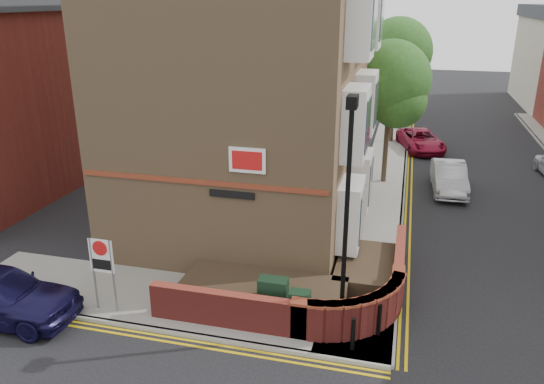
{
  "coord_description": "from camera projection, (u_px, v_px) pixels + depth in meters",
  "views": [
    {
      "loc": [
        2.84,
        -11.01,
        8.52
      ],
      "look_at": [
        -1.03,
        4.0,
        2.82
      ],
      "focal_mm": 35.0,
      "sensor_mm": 36.0,
      "label": 1
    }
  ],
  "objects": [
    {
      "name": "tree_far",
      "position": [
        401.0,
        50.0,
        38.76
      ],
      "size": [
        3.81,
        3.81,
        7.0
      ],
      "color": "#382B1E",
      "rests_on": "pavement_main"
    },
    {
      "name": "zone_sign",
      "position": [
        102.0,
        262.0,
        14.67
      ],
      "size": [
        0.72,
        0.07,
        2.2
      ],
      "color": "slate",
      "rests_on": "pavement_corner"
    },
    {
      "name": "silver_car_near",
      "position": [
        449.0,
        177.0,
        24.59
      ],
      "size": [
        1.6,
        4.14,
        1.35
      ],
      "primitive_type": "imported",
      "rotation": [
        0.0,
        0.0,
        0.04
      ],
      "color": "#A0A2A7",
      "rests_on": "ground"
    },
    {
      "name": "tree_mid",
      "position": [
        397.0,
        57.0,
        31.39
      ],
      "size": [
        4.03,
        4.03,
        7.42
      ],
      "color": "#382B1E",
      "rests_on": "pavement_main"
    },
    {
      "name": "yellow_lines_side",
      "position": [
        143.0,
        335.0,
        14.2
      ],
      "size": [
        13.0,
        0.28,
        0.01
      ],
      "primitive_type": "cube",
      "color": "gold",
      "rests_on": "ground"
    },
    {
      "name": "red_car_main",
      "position": [
        421.0,
        140.0,
        31.3
      ],
      "size": [
        3.19,
        4.76,
        1.21
      ],
      "primitive_type": "imported",
      "rotation": [
        0.0,
        0.0,
        0.29
      ],
      "color": "maroon",
      "rests_on": "ground"
    },
    {
      "name": "kerb_main_near",
      "position": [
        405.0,
        171.0,
        27.43
      ],
      "size": [
        0.15,
        32.0,
        0.12
      ],
      "primitive_type": "cube",
      "color": "gray",
      "rests_on": "ground"
    },
    {
      "name": "traffic_light_assembly",
      "position": [
        402.0,
        90.0,
        34.82
      ],
      "size": [
        0.2,
        0.16,
        4.2
      ],
      "color": "black",
      "rests_on": "pavement_main"
    },
    {
      "name": "lamppost",
      "position": [
        346.0,
        219.0,
        13.18
      ],
      "size": [
        0.25,
        0.5,
        6.3
      ],
      "color": "black",
      "rests_on": "pavement_corner"
    },
    {
      "name": "pavement_corner",
      "position": [
        171.0,
        300.0,
        15.77
      ],
      "size": [
        13.0,
        3.0,
        0.12
      ],
      "primitive_type": "cube",
      "color": "gray",
      "rests_on": "ground"
    },
    {
      "name": "bollard_near",
      "position": [
        353.0,
        334.0,
        13.31
      ],
      "size": [
        0.11,
        0.11,
        0.9
      ],
      "primitive_type": "cylinder",
      "color": "black",
      "rests_on": "pavement_corner"
    },
    {
      "name": "yellow_lines_main",
      "position": [
        410.0,
        173.0,
        27.39
      ],
      "size": [
        0.28,
        32.0,
        0.01
      ],
      "primitive_type": "cube",
      "color": "gold",
      "rests_on": "ground"
    },
    {
      "name": "bollard_far",
      "position": [
        379.0,
        320.0,
        13.9
      ],
      "size": [
        0.11,
        0.11,
        0.9
      ],
      "primitive_type": "cylinder",
      "color": "black",
      "rests_on": "pavement_corner"
    },
    {
      "name": "corner_building",
      "position": [
        251.0,
        64.0,
        19.4
      ],
      "size": [
        8.95,
        10.4,
        13.6
      ],
      "color": "#8E6E4B",
      "rests_on": "ground"
    },
    {
      "name": "utility_cabinet_large",
      "position": [
        273.0,
        298.0,
        14.62
      ],
      "size": [
        0.8,
        0.45,
        1.2
      ],
      "primitive_type": "cube",
      "color": "black",
      "rests_on": "pavement_corner"
    },
    {
      "name": "utility_cabinet_small",
      "position": [
        299.0,
        310.0,
        14.17
      ],
      "size": [
        0.55,
        0.4,
        1.1
      ],
      "primitive_type": "cube",
      "color": "black",
      "rests_on": "pavement_corner"
    },
    {
      "name": "pavement_main",
      "position": [
        385.0,
        170.0,
        27.67
      ],
      "size": [
        2.0,
        32.0,
        0.12
      ],
      "primitive_type": "cube",
      "color": "gray",
      "rests_on": "ground"
    },
    {
      "name": "ground",
      "position": [
        272.0,
        350.0,
        13.61
      ],
      "size": [
        120.0,
        120.0,
        0.0
      ],
      "primitive_type": "plane",
      "color": "black",
      "rests_on": "ground"
    },
    {
      "name": "kerb_side",
      "position": [
        148.0,
        328.0,
        14.41
      ],
      "size": [
        13.0,
        0.15,
        0.12
      ],
      "primitive_type": "cube",
      "color": "gray",
      "rests_on": "ground"
    },
    {
      "name": "tree_near",
      "position": [
        390.0,
        86.0,
        24.29
      ],
      "size": [
        3.64,
        3.65,
        6.7
      ],
      "color": "#382B1E",
      "rests_on": "pavement_main"
    },
    {
      "name": "garden_wall",
      "position": [
        293.0,
        300.0,
        15.89
      ],
      "size": [
        6.8,
        6.0,
        1.2
      ],
      "primitive_type": null,
      "color": "maroon",
      "rests_on": "ground"
    }
  ]
}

